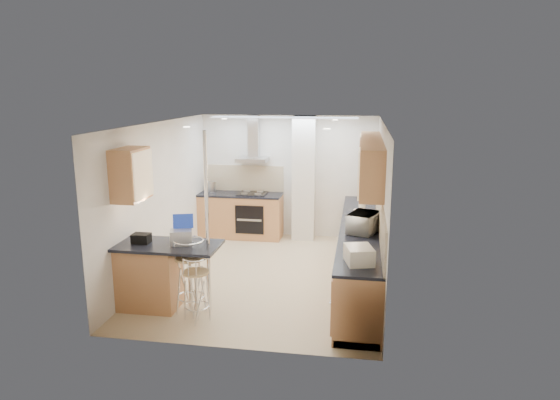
% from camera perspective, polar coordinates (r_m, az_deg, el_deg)
% --- Properties ---
extents(ground, '(4.80, 4.80, 0.00)m').
position_cam_1_polar(ground, '(8.36, -1.50, -8.61)').
color(ground, '#D2BB8C').
rests_on(ground, ground).
extents(room_shell, '(3.64, 4.84, 2.51)m').
position_cam_1_polar(room_shell, '(8.24, 1.15, 2.25)').
color(room_shell, white).
rests_on(room_shell, ground).
extents(right_counter, '(0.63, 4.40, 0.92)m').
position_cam_1_polar(right_counter, '(8.07, 9.07, -6.08)').
color(right_counter, '#C7814F').
rests_on(right_counter, ground).
extents(back_counter, '(1.70, 0.63, 0.92)m').
position_cam_1_polar(back_counter, '(10.37, -4.49, -1.73)').
color(back_counter, '#C7814F').
rests_on(back_counter, ground).
extents(peninsula, '(1.47, 0.72, 0.94)m').
position_cam_1_polar(peninsula, '(7.19, -12.68, -8.48)').
color(peninsula, '#C7814F').
rests_on(peninsula, ground).
extents(microwave, '(0.53, 0.64, 0.30)m').
position_cam_1_polar(microwave, '(7.54, 9.54, -2.58)').
color(microwave, white).
rests_on(microwave, right_counter).
extents(laptop, '(0.34, 0.30, 0.20)m').
position_cam_1_polar(laptop, '(6.97, -11.22, -4.18)').
color(laptop, '#ABADB3').
rests_on(laptop, peninsula).
extents(bag, '(0.24, 0.18, 0.13)m').
position_cam_1_polar(bag, '(7.16, -15.57, -4.23)').
color(bag, black).
rests_on(bag, peninsula).
extents(bar_stool_near, '(0.46, 0.46, 1.06)m').
position_cam_1_polar(bar_stool_near, '(6.97, -10.23, -8.58)').
color(bar_stool_near, tan).
rests_on(bar_stool_near, ground).
extents(bar_stool_end, '(0.44, 0.44, 0.90)m').
position_cam_1_polar(bar_stool_end, '(6.76, -9.54, -9.94)').
color(bar_stool_end, tan).
rests_on(bar_stool_end, ground).
extents(jar_a, '(0.15, 0.15, 0.18)m').
position_cam_1_polar(jar_a, '(8.72, 9.33, -0.90)').
color(jar_a, beige).
rests_on(jar_a, right_counter).
extents(jar_b, '(0.13, 0.13, 0.14)m').
position_cam_1_polar(jar_b, '(8.40, 8.75, -1.54)').
color(jar_b, beige).
rests_on(jar_b, right_counter).
extents(jar_c, '(0.16, 0.16, 0.21)m').
position_cam_1_polar(jar_c, '(7.82, 9.95, -2.38)').
color(jar_c, beige).
rests_on(jar_c, right_counter).
extents(jar_d, '(0.13, 0.13, 0.14)m').
position_cam_1_polar(jar_d, '(7.47, 9.56, -3.38)').
color(jar_d, white).
rests_on(jar_d, right_counter).
extents(bread_bin, '(0.40, 0.46, 0.21)m').
position_cam_1_polar(bread_bin, '(6.25, 9.02, -6.22)').
color(bread_bin, beige).
rests_on(bread_bin, right_counter).
extents(kettle, '(0.16, 0.16, 0.22)m').
position_cam_1_polar(kettle, '(10.49, -7.81, 1.54)').
color(kettle, '#B3B6B8').
rests_on(kettle, back_counter).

